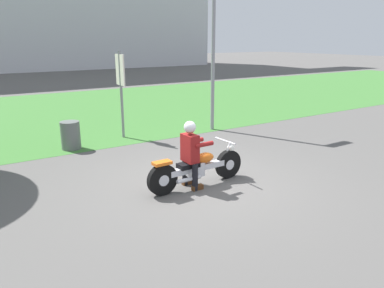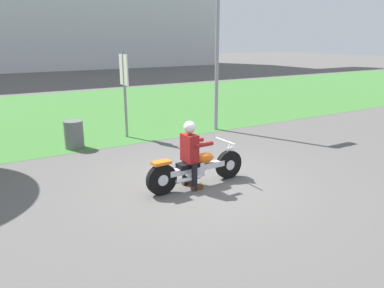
# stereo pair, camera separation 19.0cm
# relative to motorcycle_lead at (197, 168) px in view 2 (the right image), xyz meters

# --- Properties ---
(ground) EXTENTS (120.00, 120.00, 0.00)m
(ground) POSITION_rel_motorcycle_lead_xyz_m (0.16, 0.07, -0.39)
(ground) COLOR #565451
(grass_verge) EXTENTS (60.00, 12.00, 0.01)m
(grass_verge) POSITION_rel_motorcycle_lead_xyz_m (0.16, 9.60, -0.38)
(grass_verge) COLOR #3D7533
(grass_verge) RESTS_ON ground
(motorcycle_lead) EXTENTS (2.27, 0.66, 0.87)m
(motorcycle_lead) POSITION_rel_motorcycle_lead_xyz_m (0.00, 0.00, 0.00)
(motorcycle_lead) COLOR black
(motorcycle_lead) RESTS_ON ground
(rider_lead) EXTENTS (0.56, 0.48, 1.39)m
(rider_lead) POSITION_rel_motorcycle_lead_xyz_m (-0.17, -0.00, 0.43)
(rider_lead) COLOR black
(rider_lead) RESTS_ON ground
(streetlight_pole) EXTENTS (0.96, 0.20, 5.24)m
(streetlight_pole) POSITION_rel_motorcycle_lead_xyz_m (3.26, 3.89, 2.93)
(streetlight_pole) COLOR gray
(streetlight_pole) RESTS_ON ground
(trash_can) EXTENTS (0.52, 0.52, 0.77)m
(trash_can) POSITION_rel_motorcycle_lead_xyz_m (-1.48, 4.10, -0.00)
(trash_can) COLOR #595E5B
(trash_can) RESTS_ON ground
(sign_banner) EXTENTS (0.08, 0.60, 2.60)m
(sign_banner) POSITION_rel_motorcycle_lead_xyz_m (0.22, 4.50, 1.34)
(sign_banner) COLOR gray
(sign_banner) RESTS_ON ground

